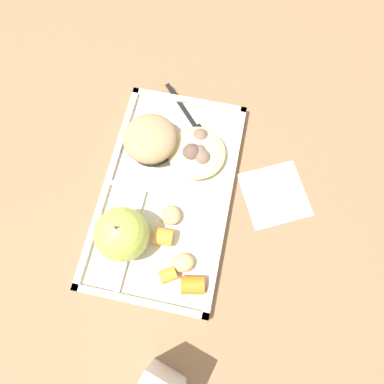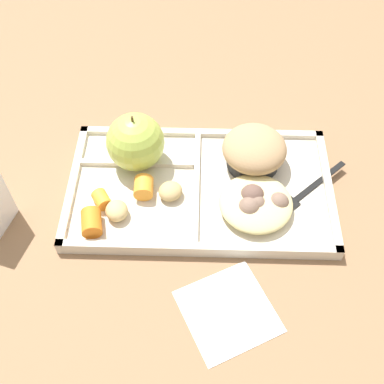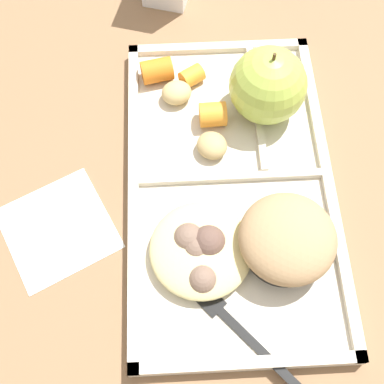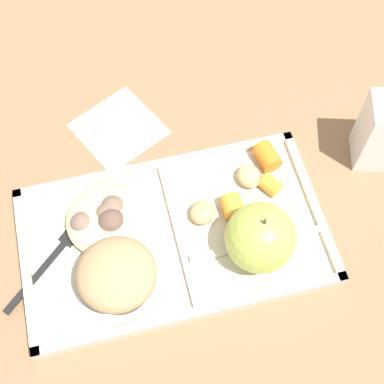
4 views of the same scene
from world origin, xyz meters
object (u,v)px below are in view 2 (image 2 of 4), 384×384
object	(u,v)px
bran_muffin	(252,151)
plastic_fork	(300,194)
green_apple	(133,142)
lunch_tray	(197,189)

from	to	relation	value
bran_muffin	plastic_fork	size ratio (longest dim) A/B	0.74
green_apple	bran_muffin	world-z (taller)	green_apple
plastic_fork	green_apple	bearing A→B (deg)	166.86
bran_muffin	plastic_fork	xyz separation A→B (m)	(0.07, -0.06, -0.03)
green_apple	bran_muffin	xyz separation A→B (m)	(0.18, 0.00, -0.01)
lunch_tray	plastic_fork	xyz separation A→B (m)	(0.15, -0.01, 0.01)
plastic_fork	bran_muffin	bearing A→B (deg)	141.02
lunch_tray	bran_muffin	bearing A→B (deg)	30.02
green_apple	plastic_fork	distance (m)	0.26
lunch_tray	green_apple	size ratio (longest dim) A/B	4.10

